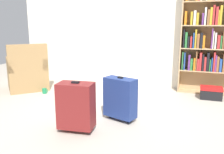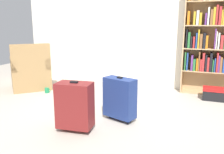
{
  "view_description": "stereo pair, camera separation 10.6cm",
  "coord_description": "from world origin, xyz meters",
  "px_view_note": "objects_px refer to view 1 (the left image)",
  "views": [
    {
      "loc": [
        1.1,
        -3.02,
        1.28
      ],
      "look_at": [
        0.02,
        0.08,
        0.55
      ],
      "focal_mm": 39.25,
      "sensor_mm": 36.0,
      "label": 1
    },
    {
      "loc": [
        1.2,
        -2.98,
        1.28
      ],
      "look_at": [
        0.02,
        0.08,
        0.55
      ],
      "focal_mm": 39.25,
      "sensor_mm": 36.0,
      "label": 2
    }
  ],
  "objects_px": {
    "mug": "(45,91)",
    "storage_box": "(211,93)",
    "suitcase_navy_blue": "(120,98)",
    "bookshelf": "(214,34)",
    "armchair": "(27,73)",
    "suitcase_dark_red": "(76,106)"
  },
  "relations": [
    {
      "from": "bookshelf",
      "to": "suitcase_dark_red",
      "type": "distance_m",
      "value": 2.86
    },
    {
      "from": "storage_box",
      "to": "suitcase_navy_blue",
      "type": "xyz_separation_m",
      "value": [
        -1.2,
        -1.42,
        0.2
      ]
    },
    {
      "from": "armchair",
      "to": "bookshelf",
      "type": "bearing_deg",
      "value": 14.67
    },
    {
      "from": "bookshelf",
      "to": "armchair",
      "type": "xyz_separation_m",
      "value": [
        -3.34,
        -0.87,
        -0.78
      ]
    },
    {
      "from": "storage_box",
      "to": "suitcase_dark_red",
      "type": "relative_size",
      "value": 0.59
    },
    {
      "from": "storage_box",
      "to": "suitcase_navy_blue",
      "type": "distance_m",
      "value": 1.87
    },
    {
      "from": "mug",
      "to": "storage_box",
      "type": "xyz_separation_m",
      "value": [
        2.89,
        0.68,
        0.06
      ]
    },
    {
      "from": "mug",
      "to": "suitcase_navy_blue",
      "type": "xyz_separation_m",
      "value": [
        1.7,
        -0.75,
        0.26
      ]
    },
    {
      "from": "bookshelf",
      "to": "storage_box",
      "type": "distance_m",
      "value": 1.05
    },
    {
      "from": "armchair",
      "to": "storage_box",
      "type": "distance_m",
      "value": 3.41
    },
    {
      "from": "storage_box",
      "to": "mug",
      "type": "bearing_deg",
      "value": -166.86
    },
    {
      "from": "mug",
      "to": "suitcase_navy_blue",
      "type": "bearing_deg",
      "value": -23.74
    },
    {
      "from": "suitcase_dark_red",
      "to": "bookshelf",
      "type": "bearing_deg",
      "value": 55.51
    },
    {
      "from": "armchair",
      "to": "suitcase_navy_blue",
      "type": "bearing_deg",
      "value": -22.45
    },
    {
      "from": "mug",
      "to": "suitcase_dark_red",
      "type": "xyz_separation_m",
      "value": [
        1.31,
        -1.25,
        0.27
      ]
    },
    {
      "from": "armchair",
      "to": "suitcase_navy_blue",
      "type": "relative_size",
      "value": 1.66
    },
    {
      "from": "suitcase_navy_blue",
      "to": "bookshelf",
      "type": "bearing_deg",
      "value": 56.53
    },
    {
      "from": "mug",
      "to": "storage_box",
      "type": "distance_m",
      "value": 2.97
    },
    {
      "from": "suitcase_dark_red",
      "to": "suitcase_navy_blue",
      "type": "bearing_deg",
      "value": 52.07
    },
    {
      "from": "mug",
      "to": "bookshelf",
      "type": "bearing_deg",
      "value": 19.67
    },
    {
      "from": "mug",
      "to": "storage_box",
      "type": "relative_size",
      "value": 0.33
    },
    {
      "from": "suitcase_navy_blue",
      "to": "suitcase_dark_red",
      "type": "distance_m",
      "value": 0.63
    }
  ]
}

